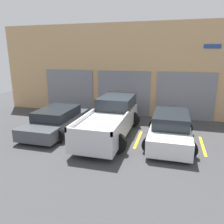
{
  "coord_description": "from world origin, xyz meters",
  "views": [
    {
      "loc": [
        2.79,
        -10.6,
        3.89
      ],
      "look_at": [
        0.0,
        -0.52,
        1.1
      ],
      "focal_mm": 35.0,
      "sensor_mm": 36.0,
      "label": 1
    }
  ],
  "objects": [
    {
      "name": "parking_stripe_far_left",
      "position": [
        -4.26,
        -1.02,
        0.0
      ],
      "size": [
        0.12,
        2.2,
        0.01
      ],
      "primitive_type": "cube",
      "color": "gold",
      "rests_on": "ground"
    },
    {
      "name": "parking_stripe_right",
      "position": [
        4.26,
        -1.02,
        0.0
      ],
      "size": [
        0.12,
        2.2,
        0.01
      ],
      "primitive_type": "cube",
      "color": "gold",
      "rests_on": "ground"
    },
    {
      "name": "parking_stripe_centre",
      "position": [
        1.42,
        -1.02,
        0.0
      ],
      "size": [
        0.12,
        2.2,
        0.01
      ],
      "primitive_type": "cube",
      "color": "gold",
      "rests_on": "ground"
    },
    {
      "name": "parking_stripe_left",
      "position": [
        -1.42,
        -1.02,
        0.0
      ],
      "size": [
        0.12,
        2.2,
        0.01
      ],
      "primitive_type": "cube",
      "color": "gold",
      "rests_on": "ground"
    },
    {
      "name": "sedan_side",
      "position": [
        -2.84,
        -0.99,
        0.57
      ],
      "size": [
        2.29,
        4.34,
        1.18
      ],
      "color": "#474C51",
      "rests_on": "ground"
    },
    {
      "name": "sedan_white",
      "position": [
        2.84,
        -0.99,
        0.64
      ],
      "size": [
        2.16,
        4.24,
        1.36
      ],
      "color": "white",
      "rests_on": "ground"
    },
    {
      "name": "ground_plane",
      "position": [
        0.0,
        0.0,
        0.0
      ],
      "size": [
        28.0,
        28.0,
        0.0
      ],
      "primitive_type": "plane",
      "color": "#3D3D3F"
    },
    {
      "name": "shophouse_building",
      "position": [
        -0.01,
        3.29,
        2.82
      ],
      "size": [
        17.42,
        0.68,
        5.74
      ],
      "color": "tan",
      "rests_on": "ground"
    },
    {
      "name": "pickup_truck",
      "position": [
        0.0,
        -0.7,
        0.82
      ],
      "size": [
        2.45,
        5.51,
        1.73
      ],
      "color": "silver",
      "rests_on": "ground"
    }
  ]
}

